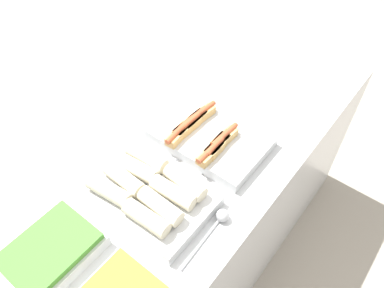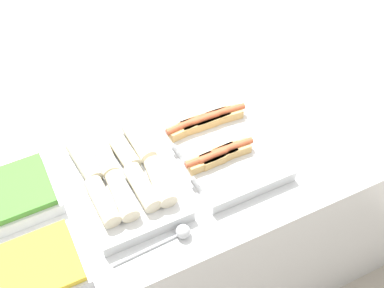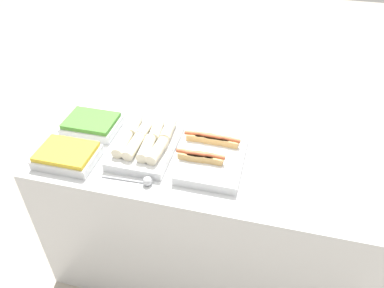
# 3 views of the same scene
# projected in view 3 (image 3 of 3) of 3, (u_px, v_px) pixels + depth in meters

# --- Properties ---
(ground_plane) EXTENTS (12.00, 12.00, 0.00)m
(ground_plane) POSITION_uv_depth(u_px,v_px,m) (207.00, 264.00, 2.51)
(ground_plane) COLOR #ADA393
(counter) EXTENTS (1.83, 0.72, 0.93)m
(counter) POSITION_uv_depth(u_px,v_px,m) (209.00, 219.00, 2.22)
(counter) COLOR silver
(counter) RESTS_ON ground_plane
(tray_hotdogs) EXTENTS (0.33, 0.47, 0.10)m
(tray_hotdogs) POSITION_uv_depth(u_px,v_px,m) (212.00, 154.00, 1.91)
(tray_hotdogs) COLOR silver
(tray_hotdogs) RESTS_ON counter
(tray_wraps) EXTENTS (0.30, 0.45, 0.11)m
(tray_wraps) POSITION_uv_depth(u_px,v_px,m) (146.00, 142.00, 1.96)
(tray_wraps) COLOR silver
(tray_wraps) RESTS_ON counter
(tray_side_front) EXTENTS (0.30, 0.22, 0.07)m
(tray_side_front) POSITION_uv_depth(u_px,v_px,m) (67.00, 156.00, 1.89)
(tray_side_front) COLOR silver
(tray_side_front) RESTS_ON counter
(tray_side_back) EXTENTS (0.30, 0.22, 0.07)m
(tray_side_back) POSITION_uv_depth(u_px,v_px,m) (92.00, 124.00, 2.11)
(tray_side_back) COLOR silver
(tray_side_back) RESTS_ON counter
(serving_spoon_near) EXTENTS (0.26, 0.05, 0.05)m
(serving_spoon_near) POSITION_uv_depth(u_px,v_px,m) (143.00, 181.00, 1.77)
(serving_spoon_near) COLOR #B2B5BA
(serving_spoon_near) RESTS_ON counter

